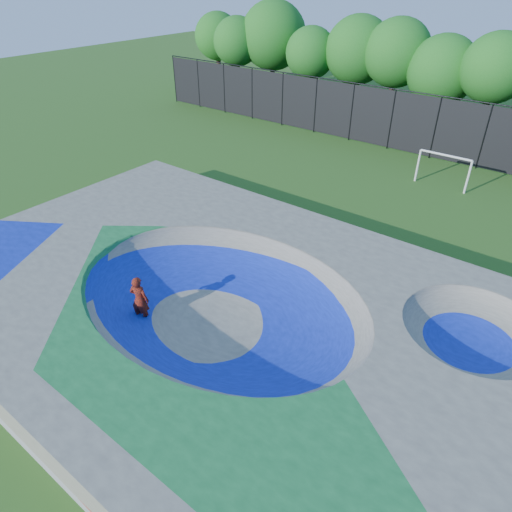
{
  "coord_description": "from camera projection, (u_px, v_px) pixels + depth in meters",
  "views": [
    {
      "loc": [
        8.65,
        -9.11,
        10.95
      ],
      "look_at": [
        -0.71,
        3.0,
        1.1
      ],
      "focal_mm": 32.0,
      "sensor_mm": 36.0,
      "label": 1
    }
  ],
  "objects": [
    {
      "name": "skate_deck",
      "position": [
        220.0,
        307.0,
        16.03
      ],
      "size": [
        22.0,
        14.0,
        1.5
      ],
      "primitive_type": "cube",
      "color": "gray",
      "rests_on": "ground"
    },
    {
      "name": "skateboard",
      "position": [
        143.0,
        320.0,
        16.58
      ],
      "size": [
        0.81,
        0.36,
        0.05
      ],
      "primitive_type": "cube",
      "rotation": [
        0.0,
        0.0,
        0.19
      ],
      "color": "black",
      "rests_on": "ground"
    },
    {
      "name": "ground",
      "position": [
        221.0,
        324.0,
        16.44
      ],
      "size": [
        120.0,
        120.0,
        0.0
      ],
      "primitive_type": "plane",
      "color": "#265016",
      "rests_on": "ground"
    },
    {
      "name": "fence",
      "position": [
        436.0,
        127.0,
        29.28
      ],
      "size": [
        48.09,
        0.09,
        4.04
      ],
      "color": "black",
      "rests_on": "ground"
    },
    {
      "name": "skater",
      "position": [
        140.0,
        300.0,
        16.07
      ],
      "size": [
        0.81,
        0.66,
        1.91
      ],
      "primitive_type": "imported",
      "rotation": [
        0.0,
        0.0,
        3.48
      ],
      "color": "#B7260E",
      "rests_on": "ground"
    },
    {
      "name": "treeline",
      "position": [
        467.0,
        65.0,
        31.32
      ],
      "size": [
        52.69,
        7.69,
        8.46
      ],
      "color": "#402A20",
      "rests_on": "ground"
    },
    {
      "name": "soccer_goal",
      "position": [
        444.0,
        165.0,
        25.75
      ],
      "size": [
        2.98,
        0.12,
        1.97
      ],
      "color": "silver",
      "rests_on": "ground"
    }
  ]
}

